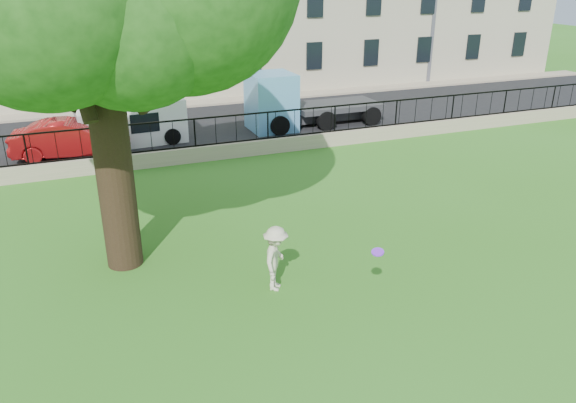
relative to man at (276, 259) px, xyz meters
name	(u,v)px	position (x,y,z in m)	size (l,w,h in m)	color
ground	(324,329)	(0.38, -1.91, -0.80)	(120.00, 120.00, 0.00)	#316F1A
retaining_wall	(196,154)	(0.38, 10.09, -0.50)	(50.00, 0.40, 0.60)	gray
iron_railing	(195,133)	(0.38, 10.09, 0.36)	(50.00, 0.05, 1.13)	black
street	(174,131)	(0.38, 14.79, -0.79)	(60.00, 9.00, 0.01)	black
sidewalk	(156,107)	(0.38, 19.99, -0.74)	(60.00, 1.40, 0.12)	gray
man	(276,259)	(0.00, 0.00, 0.00)	(1.03, 0.59, 1.59)	beige
frisbee	(378,252)	(1.68, -1.70, 0.68)	(0.27, 0.27, 0.03)	#822AF1
red_sedan	(71,139)	(-4.12, 12.49, -0.05)	(1.58, 4.52, 1.49)	#AF1517
white_van	(131,122)	(-1.62, 13.49, 0.14)	(4.45, 1.74, 1.87)	white
blue_truck	(313,98)	(6.88, 13.49, 0.52)	(6.27, 2.23, 2.63)	#5FA7DF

